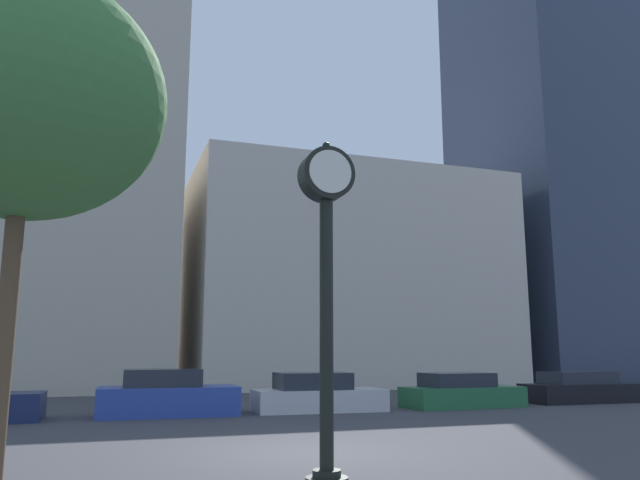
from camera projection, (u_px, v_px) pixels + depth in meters
ground_plane at (303, 453)px, 11.79m from camera, size 200.00×200.00×0.00m
building_tall_tower at (75, 21)px, 35.79m from camera, size 11.78×12.00×41.34m
building_storefront_row at (340, 282)px, 38.40m from camera, size 18.42×12.00×12.35m
building_glass_modern at (568, 158)px, 45.94m from camera, size 13.86×12.00×32.09m
street_clock at (326, 260)px, 9.52m from camera, size 0.84×0.62×5.16m
car_blue at (167, 396)px, 18.90m from camera, size 4.19×2.03×1.39m
car_silver at (317, 395)px, 20.34m from camera, size 4.30×1.99×1.24m
car_green at (461, 393)px, 21.78m from camera, size 4.29×1.96×1.18m
car_black at (582, 389)px, 23.94m from camera, size 4.76×1.81×1.16m
bare_tree at (26, 98)px, 8.60m from camera, size 3.80×3.80×7.07m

